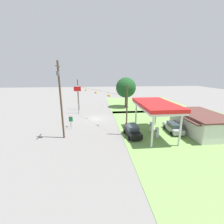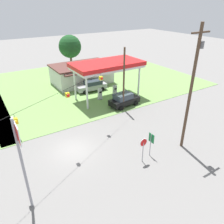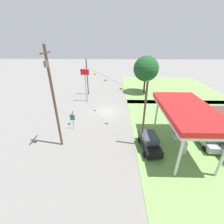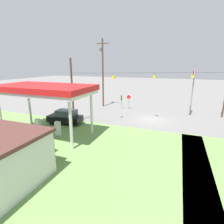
{
  "view_description": "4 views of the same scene",
  "coord_description": "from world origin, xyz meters",
  "px_view_note": "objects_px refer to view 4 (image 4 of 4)",
  "views": [
    {
      "loc": [
        32.85,
        0.23,
        10.21
      ],
      "look_at": [
        5.05,
        3.03,
        2.84
      ],
      "focal_mm": 24.0,
      "sensor_mm": 36.0,
      "label": 1
    },
    {
      "loc": [
        -6.18,
        -17.11,
        13.32
      ],
      "look_at": [
        5.4,
        1.21,
        2.33
      ],
      "focal_mm": 35.0,
      "sensor_mm": 36.0,
      "label": 2
    },
    {
      "loc": [
        25.24,
        1.6,
        12.35
      ],
      "look_at": [
        2.86,
        1.08,
        1.34
      ],
      "focal_mm": 24.0,
      "sensor_mm": 36.0,
      "label": 3
    },
    {
      "loc": [
        -3.17,
        24.14,
        7.59
      ],
      "look_at": [
        4.41,
        4.25,
        1.79
      ],
      "focal_mm": 28.0,
      "sensor_mm": 36.0,
      "label": 4
    }
  ],
  "objects_px": {
    "fuel_pump_far": "(38,126)",
    "utility_pole_main": "(103,70)",
    "fuel_pump_near": "(58,129)",
    "stop_sign_roadside": "(129,99)",
    "route_sign": "(122,99)",
    "car_at_pumps_rear": "(25,142)",
    "car_at_pumps_front": "(66,117)",
    "gas_station_canopy": "(44,90)",
    "stop_sign_overhead": "(193,82)"
  },
  "relations": [
    {
      "from": "gas_station_canopy",
      "to": "fuel_pump_near",
      "type": "relative_size",
      "value": 6.04
    },
    {
      "from": "car_at_pumps_rear",
      "to": "fuel_pump_far",
      "type": "bearing_deg",
      "value": 121.36
    },
    {
      "from": "fuel_pump_near",
      "to": "route_sign",
      "type": "distance_m",
      "value": 14.62
    },
    {
      "from": "gas_station_canopy",
      "to": "stop_sign_roadside",
      "type": "bearing_deg",
      "value": -109.28
    },
    {
      "from": "car_at_pumps_front",
      "to": "utility_pole_main",
      "type": "height_order",
      "value": "utility_pole_main"
    },
    {
      "from": "gas_station_canopy",
      "to": "route_sign",
      "type": "xyz_separation_m",
      "value": [
        -3.92,
        -14.37,
        -3.31
      ]
    },
    {
      "from": "fuel_pump_near",
      "to": "car_at_pumps_front",
      "type": "relative_size",
      "value": 0.37
    },
    {
      "from": "fuel_pump_near",
      "to": "utility_pole_main",
      "type": "bearing_deg",
      "value": -85.28
    },
    {
      "from": "fuel_pump_near",
      "to": "fuel_pump_far",
      "type": "bearing_deg",
      "value": 0.0
    },
    {
      "from": "utility_pole_main",
      "to": "gas_station_canopy",
      "type": "bearing_deg",
      "value": 89.58
    },
    {
      "from": "stop_sign_roadside",
      "to": "route_sign",
      "type": "bearing_deg",
      "value": -164.99
    },
    {
      "from": "route_sign",
      "to": "stop_sign_roadside",
      "type": "bearing_deg",
      "value": -164.99
    },
    {
      "from": "gas_station_canopy",
      "to": "car_at_pumps_rear",
      "type": "bearing_deg",
      "value": 100.17
    },
    {
      "from": "stop_sign_roadside",
      "to": "fuel_pump_near",
      "type": "bearing_deg",
      "value": -104.5
    },
    {
      "from": "stop_sign_overhead",
      "to": "utility_pole_main",
      "type": "relative_size",
      "value": 0.61
    },
    {
      "from": "stop_sign_roadside",
      "to": "gas_station_canopy",
      "type": "bearing_deg",
      "value": -109.28
    },
    {
      "from": "car_at_pumps_front",
      "to": "route_sign",
      "type": "distance_m",
      "value": 11.4
    },
    {
      "from": "fuel_pump_near",
      "to": "route_sign",
      "type": "xyz_separation_m",
      "value": [
        -2.58,
        -14.36,
        0.9
      ]
    },
    {
      "from": "fuel_pump_far",
      "to": "car_at_pumps_rear",
      "type": "xyz_separation_m",
      "value": [
        -2.03,
        3.83,
        0.11
      ]
    },
    {
      "from": "gas_station_canopy",
      "to": "car_at_pumps_front",
      "type": "relative_size",
      "value": 2.23
    },
    {
      "from": "car_at_pumps_front",
      "to": "car_at_pumps_rear",
      "type": "height_order",
      "value": "car_at_pumps_front"
    },
    {
      "from": "stop_sign_overhead",
      "to": "route_sign",
      "type": "distance_m",
      "value": 11.63
    },
    {
      "from": "gas_station_canopy",
      "to": "fuel_pump_far",
      "type": "bearing_deg",
      "value": -0.06
    },
    {
      "from": "gas_station_canopy",
      "to": "car_at_pumps_front",
      "type": "height_order",
      "value": "gas_station_canopy"
    },
    {
      "from": "stop_sign_roadside",
      "to": "utility_pole_main",
      "type": "distance_m",
      "value": 6.95
    },
    {
      "from": "car_at_pumps_rear",
      "to": "utility_pole_main",
      "type": "xyz_separation_m",
      "value": [
        0.58,
        -18.76,
        5.68
      ]
    },
    {
      "from": "route_sign",
      "to": "fuel_pump_near",
      "type": "bearing_deg",
      "value": 79.81
    },
    {
      "from": "gas_station_canopy",
      "to": "fuel_pump_near",
      "type": "xyz_separation_m",
      "value": [
        -1.34,
        -0.0,
        -4.21
      ]
    },
    {
      "from": "car_at_pumps_rear",
      "to": "route_sign",
      "type": "bearing_deg",
      "value": 83.37
    },
    {
      "from": "fuel_pump_far",
      "to": "utility_pole_main",
      "type": "relative_size",
      "value": 0.14
    },
    {
      "from": "fuel_pump_near",
      "to": "stop_sign_roadside",
      "type": "distance_m",
      "value": 15.21
    },
    {
      "from": "stop_sign_roadside",
      "to": "car_at_pumps_rear",
      "type": "bearing_deg",
      "value": -103.52
    },
    {
      "from": "car_at_pumps_front",
      "to": "stop_sign_overhead",
      "type": "height_order",
      "value": "stop_sign_overhead"
    },
    {
      "from": "utility_pole_main",
      "to": "fuel_pump_far",
      "type": "bearing_deg",
      "value": 84.45
    },
    {
      "from": "fuel_pump_far",
      "to": "car_at_pumps_rear",
      "type": "relative_size",
      "value": 0.33
    },
    {
      "from": "car_at_pumps_front",
      "to": "stop_sign_roadside",
      "type": "relative_size",
      "value": 1.84
    },
    {
      "from": "utility_pole_main",
      "to": "route_sign",
      "type": "bearing_deg",
      "value": 171.52
    },
    {
      "from": "fuel_pump_near",
      "to": "stop_sign_roadside",
      "type": "xyz_separation_m",
      "value": [
        -3.8,
        -14.69,
        1.01
      ]
    },
    {
      "from": "car_at_pumps_front",
      "to": "stop_sign_roadside",
      "type": "height_order",
      "value": "stop_sign_roadside"
    },
    {
      "from": "car_at_pumps_rear",
      "to": "car_at_pumps_front",
      "type": "bearing_deg",
      "value": 101.5
    },
    {
      "from": "stop_sign_roadside",
      "to": "route_sign",
      "type": "xyz_separation_m",
      "value": [
        1.22,
        0.33,
        -0.1
      ]
    },
    {
      "from": "gas_station_canopy",
      "to": "utility_pole_main",
      "type": "bearing_deg",
      "value": -90.42
    },
    {
      "from": "fuel_pump_far",
      "to": "car_at_pumps_rear",
      "type": "height_order",
      "value": "car_at_pumps_rear"
    },
    {
      "from": "gas_station_canopy",
      "to": "car_at_pumps_rear",
      "type": "relative_size",
      "value": 2.02
    },
    {
      "from": "car_at_pumps_rear",
      "to": "utility_pole_main",
      "type": "relative_size",
      "value": 0.43
    },
    {
      "from": "fuel_pump_near",
      "to": "car_at_pumps_front",
      "type": "bearing_deg",
      "value": -65.65
    },
    {
      "from": "gas_station_canopy",
      "to": "fuel_pump_near",
      "type": "height_order",
      "value": "gas_station_canopy"
    },
    {
      "from": "fuel_pump_far",
      "to": "route_sign",
      "type": "distance_m",
      "value": 15.33
    },
    {
      "from": "fuel_pump_near",
      "to": "utility_pole_main",
      "type": "distance_m",
      "value": 16.06
    },
    {
      "from": "gas_station_canopy",
      "to": "car_at_pumps_rear",
      "type": "distance_m",
      "value": 5.65
    }
  ]
}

